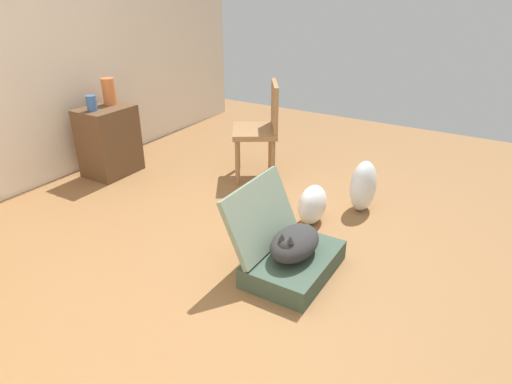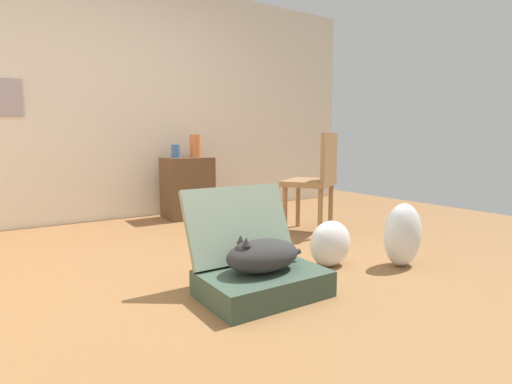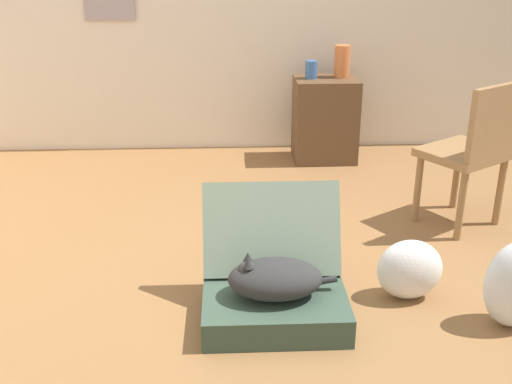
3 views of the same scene
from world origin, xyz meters
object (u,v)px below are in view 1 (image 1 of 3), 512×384
Objects in this scene: suitcase_base at (294,264)px; chair at (262,126)px; plastic_bag_clear at (363,186)px; vase_short at (109,91)px; vase_tall at (91,103)px; cat at (294,243)px; side_table at (109,141)px; plastic_bag_white at (312,205)px.

suitcase_base is 0.73× the size of chair.
plastic_bag_clear is (1.11, -0.08, 0.15)m from suitcase_base.
chair is at bearing 38.22° from suitcase_base.
chair is (0.57, -1.39, -0.28)m from vase_short.
suitcase_base is 1.13m from plastic_bag_clear.
vase_tall reaches higher than suitcase_base.
vase_short is at bearing 73.48° from cat.
side_table is (0.58, 2.36, 0.26)m from suitcase_base.
plastic_bag_white is at bearing 147.77° from plastic_bag_clear.
plastic_bag_clear is 1.14m from chair.
vase_tall is at bearing 175.64° from side_table.
side_table is at bearing -159.52° from vase_short.
plastic_bag_white is 2.31m from vase_short.
cat is 2.06× the size of vase_short.
suitcase_base is 2.44m from side_table.
side_table is 4.78× the size of vase_tall.
vase_short reaches higher than vase_tall.
plastic_bag_white is 2.18m from side_table.
chair is at bearing -62.50° from side_table.
side_table is 0.48m from vase_short.
vase_short reaches higher than suitcase_base.
vase_tall is (0.46, 2.37, 0.51)m from cat.
cat is at bearing -164.92° from plastic_bag_white.
side_table is (0.59, 2.36, 0.10)m from cat.
side_table is (-0.11, 2.17, 0.18)m from plastic_bag_white.
plastic_bag_clear is at bearing -74.95° from vase_tall.
plastic_bag_white is 1.31× the size of vase_short.
plastic_bag_white is at bearing -90.45° from vase_short.
vase_tall reaches higher than side_table.
suitcase_base is at bearing -164.78° from plastic_bag_white.
vase_tall reaches higher than cat.
vase_tall is at bearing 105.05° from plastic_bag_clear.
chair reaches higher than vase_tall.
side_table reaches higher than cat.
vase_short reaches higher than cat.
suitcase_base is 2.06× the size of plastic_bag_white.
vase_short is (0.02, 2.22, 0.64)m from plastic_bag_white.
plastic_bag_clear is at bearing -32.23° from plastic_bag_white.
suitcase_base is at bearing -3.89° from cat.
cat is 3.69× the size of vase_tall.
chair reaches higher than plastic_bag_clear.
chair is (0.83, -1.36, -0.22)m from vase_tall.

